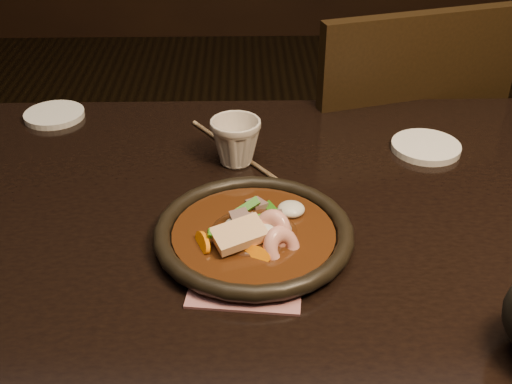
{
  "coord_description": "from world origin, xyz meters",
  "views": [
    {
      "loc": [
        -0.19,
        -0.69,
        1.27
      ],
      "look_at": [
        -0.17,
        0.05,
        0.8
      ],
      "focal_mm": 45.0,
      "sensor_mm": 36.0,
      "label": 1
    }
  ],
  "objects_px": {
    "table": "(379,283)",
    "chair": "(375,175)",
    "tea_cup": "(236,140)",
    "plate": "(254,234)"
  },
  "relations": [
    {
      "from": "chair",
      "to": "plate",
      "type": "height_order",
      "value": "chair"
    },
    {
      "from": "tea_cup",
      "to": "chair",
      "type": "bearing_deg",
      "value": 49.39
    },
    {
      "from": "table",
      "to": "chair",
      "type": "relative_size",
      "value": 1.75
    },
    {
      "from": "chair",
      "to": "tea_cup",
      "type": "height_order",
      "value": "chair"
    },
    {
      "from": "plate",
      "to": "tea_cup",
      "type": "xyz_separation_m",
      "value": [
        -0.02,
        0.21,
        0.03
      ]
    },
    {
      "from": "plate",
      "to": "tea_cup",
      "type": "distance_m",
      "value": 0.22
    },
    {
      "from": "plate",
      "to": "chair",
      "type": "bearing_deg",
      "value": 63.37
    },
    {
      "from": "chair",
      "to": "table",
      "type": "bearing_deg",
      "value": 62.59
    },
    {
      "from": "table",
      "to": "plate",
      "type": "xyz_separation_m",
      "value": [
        -0.18,
        -0.0,
        0.09
      ]
    },
    {
      "from": "plate",
      "to": "tea_cup",
      "type": "bearing_deg",
      "value": 96.53
    }
  ]
}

